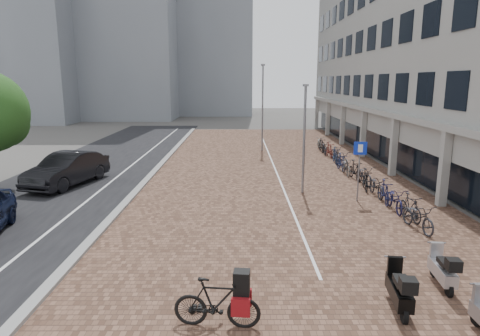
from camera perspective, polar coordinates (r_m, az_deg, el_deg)
name	(u,v)px	position (r m, az deg, el deg)	size (l,w,h in m)	color
ground	(241,241)	(14.68, 0.08, -9.83)	(140.00, 140.00, 0.00)	#474442
plaza_brick	(272,168)	(26.28, 4.32, -0.06)	(14.50, 42.00, 0.04)	brown
street_asphalt	(96,169)	(27.68, -19.02, -0.08)	(8.00, 50.00, 0.03)	black
curb	(158,168)	(26.67, -11.07, 0.06)	(0.35, 42.00, 0.14)	gray
lane_line	(128,168)	(27.10, -15.01, -0.05)	(0.12, 44.00, 0.00)	white
parking_line	(275,168)	(26.29, 4.75, -0.01)	(0.10, 30.00, 0.00)	white
office_building	(430,35)	(32.52, 24.46, 16.17)	(8.40, 40.00, 15.00)	gray
bg_towers	(138,19)	(64.75, -13.70, 19.12)	(33.00, 23.00, 32.00)	gray
car_dark	(67,169)	(23.70, -22.43, -0.16)	(1.81, 5.20, 1.71)	black
hero_bike	(217,302)	(9.75, -3.15, -17.73)	(2.00, 0.76, 1.38)	black
shoes	(197,310)	(10.63, -5.90, -18.60)	(0.39, 0.32, 0.10)	black
scooter_front	(443,268)	(12.63, 25.83, -12.16)	(0.49, 1.56, 1.07)	#B0B0B5
scooter_mid	(399,288)	(11.06, 20.85, -14.99)	(0.52, 1.66, 1.14)	black
parking_sign	(359,161)	(19.43, 15.93, 0.91)	(0.58, 0.11, 2.76)	slate
lamp_near	(304,141)	(20.25, 8.70, 3.70)	(0.12, 0.12, 5.19)	gray
lamp_far	(262,109)	(32.38, 3.08, 8.03)	(0.12, 0.12, 6.54)	slate
bike_row	(350,166)	(25.19, 14.76, 0.24)	(1.27, 20.43, 1.05)	#222328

